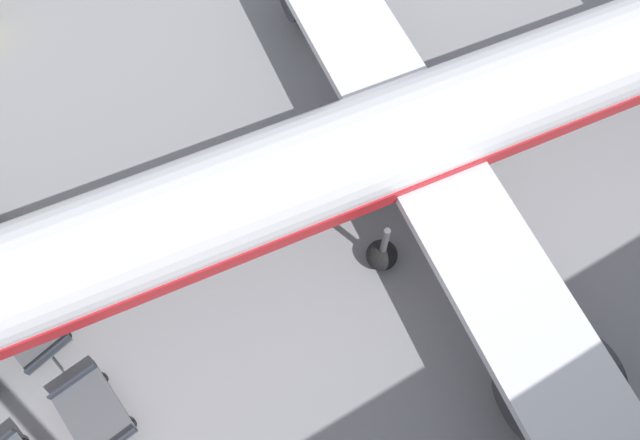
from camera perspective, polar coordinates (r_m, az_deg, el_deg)
airplane at (r=22.50m, az=11.38°, el=8.90°), size 36.02×45.41×13.56m
baggage_dolly_row_mid_a_col_c at (r=24.26m, az=-24.99°, el=-9.14°), size 3.50×2.37×0.92m
baggage_dolly_row_mid_a_col_d at (r=22.74m, az=-19.91°, el=-16.41°), size 3.48×2.11×0.92m
stand_guidance_stripe at (r=23.63m, az=-10.73°, el=-4.66°), size 4.67×38.22×0.01m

